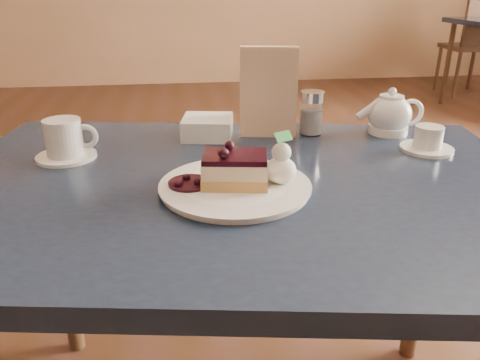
{
  "coord_description": "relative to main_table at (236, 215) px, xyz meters",
  "views": [
    {
      "loc": [
        0.01,
        -0.7,
        1.13
      ],
      "look_at": [
        0.11,
        0.04,
        0.81
      ],
      "focal_mm": 35.0,
      "sensor_mm": 36.0,
      "label": 1
    }
  ],
  "objects": [
    {
      "name": "berry_sauce",
      "position": [
        -0.09,
        -0.04,
        0.09
      ],
      "size": [
        0.08,
        0.08,
        0.01
      ],
      "primitive_type": "cylinder",
      "color": "black",
      "rests_on": "dessert_plate"
    },
    {
      "name": "coffee_set",
      "position": [
        -0.36,
        0.17,
        0.12
      ],
      "size": [
        0.14,
        0.13,
        0.09
      ],
      "color": "white",
      "rests_on": "main_table"
    },
    {
      "name": "cheesecake_slice",
      "position": [
        -0.01,
        -0.05,
        0.12
      ],
      "size": [
        0.13,
        0.11,
        0.06
      ],
      "rotation": [
        0.0,
        0.0,
        -0.16
      ],
      "color": "#ECBB58",
      "rests_on": "dessert_plate"
    },
    {
      "name": "menu_card",
      "position": [
        0.12,
        0.28,
        0.19
      ],
      "size": [
        0.15,
        0.05,
        0.22
      ],
      "primitive_type": "cube",
      "rotation": [
        0.0,
        0.0,
        -0.16
      ],
      "color": "#EFE1CA",
      "rests_on": "main_table"
    },
    {
      "name": "napkin_stack",
      "position": [
        -0.04,
        0.29,
        0.11
      ],
      "size": [
        0.14,
        0.14,
        0.05
      ],
      "primitive_type": "cube",
      "rotation": [
        0.0,
        0.0,
        -0.16
      ],
      "color": "white",
      "rests_on": "main_table"
    },
    {
      "name": "main_table",
      "position": [
        0.0,
        0.0,
        0.0
      ],
      "size": [
        1.34,
        1.0,
        0.76
      ],
      "rotation": [
        0.0,
        0.0,
        -0.16
      ],
      "color": "#182537",
      "rests_on": "ground"
    },
    {
      "name": "sugar_shaker",
      "position": [
        0.23,
        0.28,
        0.14
      ],
      "size": [
        0.06,
        0.06,
        0.11
      ],
      "color": "white",
      "rests_on": "main_table"
    },
    {
      "name": "dessert_plate",
      "position": [
        -0.01,
        -0.05,
        0.09
      ],
      "size": [
        0.28,
        0.28,
        0.01
      ],
      "primitive_type": "cylinder",
      "color": "white",
      "rests_on": "main_table"
    },
    {
      "name": "tea_set",
      "position": [
        0.44,
        0.23,
        0.12
      ],
      "size": [
        0.2,
        0.26,
        0.11
      ],
      "color": "white",
      "rests_on": "main_table"
    },
    {
      "name": "whipped_cream",
      "position": [
        0.08,
        -0.05,
        0.12
      ],
      "size": [
        0.06,
        0.06,
        0.05
      ],
      "color": "white",
      "rests_on": "dessert_plate"
    }
  ]
}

